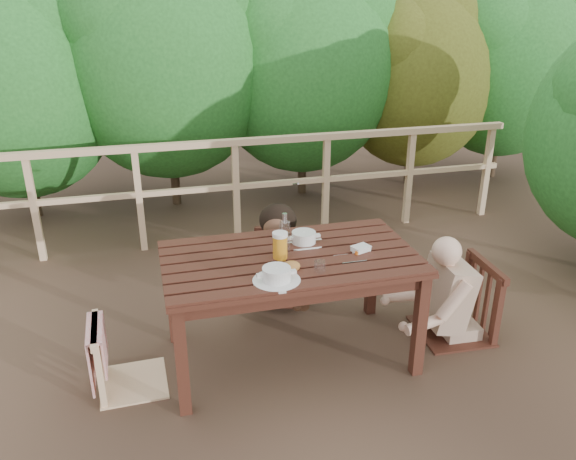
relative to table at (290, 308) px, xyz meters
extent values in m
plane|color=brown|center=(0.00, 0.00, -0.37)|extent=(60.00, 60.00, 0.00)
cube|color=#391B13|center=(0.00, 0.00, 0.00)|extent=(1.59, 0.89, 0.73)
cube|color=#E2B98C|center=(-1.03, -0.04, 0.06)|extent=(0.43, 0.43, 0.85)
cube|color=#391B13|center=(0.15, 0.83, 0.10)|extent=(0.60, 0.60, 0.94)
cube|color=#391B13|center=(1.20, -0.02, 0.14)|extent=(0.53, 0.53, 1.01)
cube|color=#E2B98C|center=(0.00, 2.00, 0.14)|extent=(5.60, 0.10, 1.01)
cylinder|color=silver|center=(-0.16, -0.30, 0.41)|extent=(0.28, 0.28, 0.09)
cylinder|color=silver|center=(0.14, 0.17, 0.41)|extent=(0.27, 0.27, 0.09)
ellipsoid|color=#925B21|center=(-0.05, -0.19, 0.40)|extent=(0.11, 0.09, 0.07)
cylinder|color=orange|center=(-0.07, -0.02, 0.46)|extent=(0.09, 0.09, 0.18)
cylinder|color=white|center=(-0.02, 0.06, 0.50)|extent=(0.07, 0.07, 0.28)
cylinder|color=silver|center=(0.11, -0.25, 0.41)|extent=(0.07, 0.07, 0.08)
cube|color=white|center=(0.45, -0.05, 0.39)|extent=(0.13, 0.11, 0.05)
camera|label=1|loc=(-0.83, -3.11, 1.92)|focal=35.62mm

